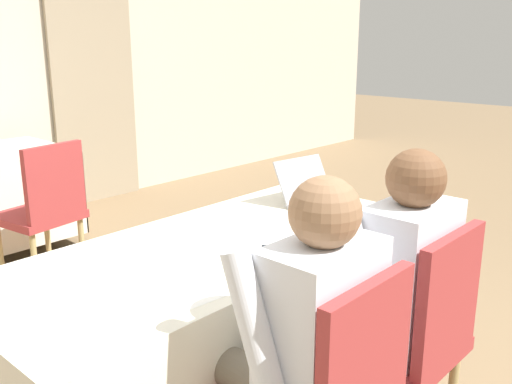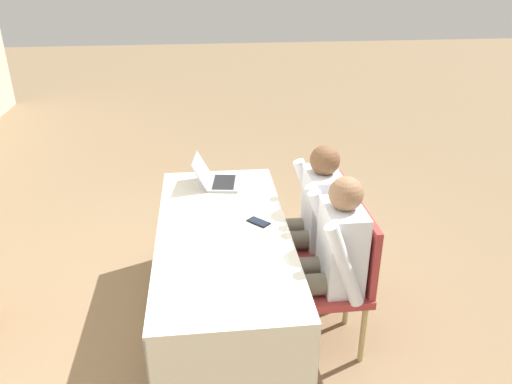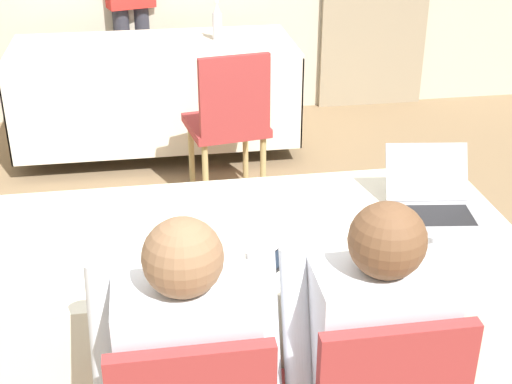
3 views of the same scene
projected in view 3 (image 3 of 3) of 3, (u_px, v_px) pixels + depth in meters
conference_table_near at (247, 272)px, 2.58m from camera, size 1.87×0.82×0.75m
conference_table_far at (154, 70)px, 4.78m from camera, size 1.87×0.82×0.75m
laptop at (432, 204)px, 2.58m from camera, size 0.35×0.37×0.21m
cell_phone at (276, 261)px, 2.30m from camera, size 0.16×0.15×0.01m
paper_beside_laptop at (313, 238)px, 2.44m from camera, size 0.32×0.36×0.00m
paper_centre_table at (133, 270)px, 2.27m from camera, size 0.24×0.32×0.00m
paper_left_edge at (435, 212)px, 2.61m from camera, size 0.27×0.34×0.00m
water_bottle at (217, 22)px, 4.75m from camera, size 0.06×0.06×0.26m
chair_far_spare at (229, 119)px, 4.13m from camera, size 0.50×0.50×0.92m
person_checkered_shirt at (188, 369)px, 1.96m from camera, size 0.50×0.52×1.18m
person_white_shirt at (367, 350)px, 2.03m from camera, size 0.50×0.52×1.18m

